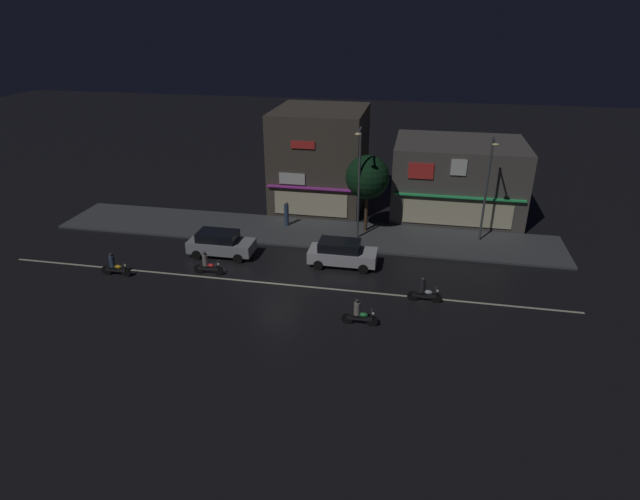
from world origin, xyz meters
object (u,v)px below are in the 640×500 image
(motorcycle_opposite_lane, at_px, (114,266))
(parked_car_near_kerb, at_px, (221,243))
(traffic_cone, at_px, (371,257))
(parked_car_trailing, at_px, (342,253))
(motorcycle_following, at_px, (207,265))
(pedestrian_on_sidewalk, at_px, (286,214))
(streetlamp_west, at_px, (359,176))
(motorcycle_lead, at_px, (359,314))
(motorcycle_trailing_far, at_px, (424,292))
(streetlamp_mid, at_px, (488,182))

(motorcycle_opposite_lane, bearing_deg, parked_car_near_kerb, -140.30)
(traffic_cone, bearing_deg, parked_car_near_kerb, -173.58)
(parked_car_trailing, distance_m, motorcycle_following, 8.42)
(pedestrian_on_sidewalk, height_order, motorcycle_opposite_lane, pedestrian_on_sidewalk)
(parked_car_near_kerb, height_order, motorcycle_following, parked_car_near_kerb)
(pedestrian_on_sidewalk, xyz_separation_m, motorcycle_following, (-2.89, -8.37, -0.40))
(traffic_cone, bearing_deg, streetlamp_west, 113.04)
(motorcycle_lead, bearing_deg, motorcycle_opposite_lane, -16.80)
(pedestrian_on_sidewalk, distance_m, parked_car_near_kerb, 6.40)
(pedestrian_on_sidewalk, xyz_separation_m, motorcycle_lead, (6.96, -12.22, -0.40))
(pedestrian_on_sidewalk, relative_size, motorcycle_trailing_far, 1.00)
(pedestrian_on_sidewalk, bearing_deg, motorcycle_lead, 13.40)
(pedestrian_on_sidewalk, distance_m, motorcycle_following, 8.86)
(streetlamp_mid, height_order, parked_car_near_kerb, streetlamp_mid)
(parked_car_near_kerb, relative_size, motorcycle_opposite_lane, 2.26)
(streetlamp_mid, xyz_separation_m, motorcycle_lead, (-7.03, -11.96, -3.79))
(streetlamp_west, height_order, parked_car_trailing, streetlamp_west)
(motorcycle_opposite_lane, bearing_deg, streetlamp_mid, -154.53)
(motorcycle_following, bearing_deg, motorcycle_lead, -29.76)
(motorcycle_trailing_far, bearing_deg, parked_car_trailing, -30.18)
(streetlamp_west, distance_m, pedestrian_on_sidewalk, 6.77)
(pedestrian_on_sidewalk, xyz_separation_m, motorcycle_trailing_far, (10.23, -9.19, -0.40))
(motorcycle_following, distance_m, motorcycle_trailing_far, 13.14)
(pedestrian_on_sidewalk, relative_size, motorcycle_opposite_lane, 1.00)
(parked_car_near_kerb, relative_size, motorcycle_trailing_far, 2.26)
(parked_car_near_kerb, bearing_deg, motorcycle_opposite_lane, -143.06)
(pedestrian_on_sidewalk, xyz_separation_m, parked_car_trailing, (5.05, -5.58, -0.16))
(motorcycle_lead, bearing_deg, motorcycle_following, -28.56)
(motorcycle_lead, height_order, motorcycle_following, same)
(motorcycle_lead, bearing_deg, streetlamp_west, -89.49)
(pedestrian_on_sidewalk, bearing_deg, parked_car_trailing, 25.87)
(streetlamp_mid, distance_m, pedestrian_on_sidewalk, 14.40)
(motorcycle_following, distance_m, traffic_cone, 10.44)
(streetlamp_west, distance_m, parked_car_trailing, 5.64)
(motorcycle_following, bearing_deg, streetlamp_west, 31.03)
(streetlamp_west, height_order, streetlamp_mid, streetlamp_west)
(pedestrian_on_sidewalk, xyz_separation_m, parked_car_near_kerb, (-3.05, -5.62, -0.16))
(streetlamp_mid, bearing_deg, motorcycle_following, -154.36)
(motorcycle_trailing_far, bearing_deg, motorcycle_opposite_lane, 6.09)
(motorcycle_opposite_lane, bearing_deg, pedestrian_on_sidewalk, -128.29)
(motorcycle_opposite_lane, height_order, motorcycle_trailing_far, same)
(parked_car_near_kerb, relative_size, traffic_cone, 7.82)
(parked_car_trailing, height_order, motorcycle_following, parked_car_trailing)
(streetlamp_west, relative_size, motorcycle_lead, 4.12)
(streetlamp_west, xyz_separation_m, pedestrian_on_sidewalk, (-5.50, 1.46, -3.67))
(streetlamp_west, distance_m, motorcycle_lead, 11.59)
(parked_car_near_kerb, xyz_separation_m, motorcycle_trailing_far, (13.28, -3.57, -0.24))
(streetlamp_west, distance_m, motorcycle_following, 11.61)
(streetlamp_west, bearing_deg, motorcycle_opposite_lane, -149.53)
(streetlamp_mid, bearing_deg, traffic_cone, -149.44)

